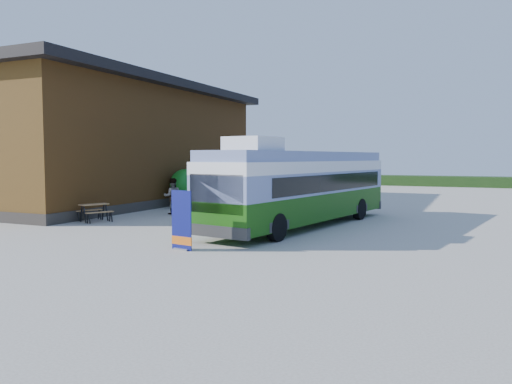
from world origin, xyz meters
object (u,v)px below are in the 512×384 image
at_px(bus, 303,185).
at_px(person_b, 172,196).
at_px(person_a, 200,190).
at_px(picnic_table, 94,208).
at_px(slurry_tanker, 198,184).
at_px(banner, 182,226).

relative_size(bus, person_b, 6.55).
distance_m(person_a, person_b, 4.78).
relative_size(bus, picnic_table, 6.77).
bearing_deg(slurry_tanker, person_b, -81.65).
relative_size(bus, person_a, 6.58).
bearing_deg(picnic_table, person_b, 91.11).
bearing_deg(picnic_table, banner, -6.85).
bearing_deg(banner, person_a, 128.37).
relative_size(person_a, person_b, 1.00).
bearing_deg(bus, person_a, 154.52).
distance_m(banner, person_b, 10.07).
distance_m(picnic_table, person_b, 4.25).
distance_m(person_a, slurry_tanker, 0.87).
bearing_deg(banner, picnic_table, 159.84).
xyz_separation_m(picnic_table, person_a, (0.50, 8.56, 0.32)).
bearing_deg(slurry_tanker, picnic_table, -98.72).
xyz_separation_m(banner, slurry_tanker, (-7.39, 13.51, 0.51)).
relative_size(banner, person_a, 1.02).
height_order(banner, person_a, banner).
xyz_separation_m(person_a, person_b, (1.12, -4.64, 0.00)).
bearing_deg(person_a, slurry_tanker, 74.62).
bearing_deg(person_b, picnic_table, 31.35).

